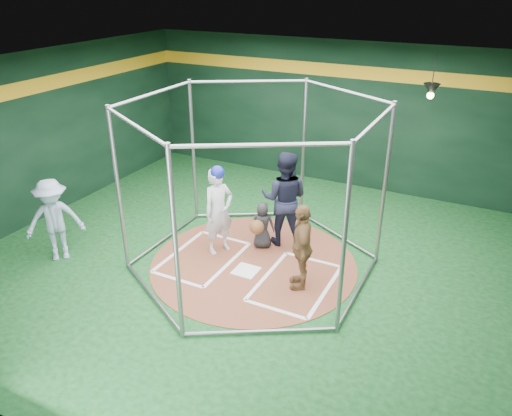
% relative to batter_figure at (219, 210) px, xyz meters
% --- Properties ---
extents(room_shell, '(10.10, 9.10, 3.53)m').
position_rel_batter_figure_xyz_m(room_shell, '(0.80, -0.12, 0.87)').
color(room_shell, '#0D3A15').
rests_on(room_shell, ground).
extents(clay_disc, '(3.80, 3.80, 0.01)m').
position_rel_batter_figure_xyz_m(clay_disc, '(0.80, -0.13, -0.87)').
color(clay_disc, brown).
rests_on(clay_disc, ground).
extents(home_plate, '(0.43, 0.43, 0.01)m').
position_rel_batter_figure_xyz_m(home_plate, '(0.80, -0.43, -0.86)').
color(home_plate, white).
rests_on(home_plate, clay_disc).
extents(batter_box_left, '(1.17, 1.77, 0.01)m').
position_rel_batter_figure_xyz_m(batter_box_left, '(-0.15, -0.38, -0.86)').
color(batter_box_left, white).
rests_on(batter_box_left, clay_disc).
extents(batter_box_right, '(1.17, 1.77, 0.01)m').
position_rel_batter_figure_xyz_m(batter_box_right, '(1.75, -0.38, -0.86)').
color(batter_box_right, white).
rests_on(batter_box_right, clay_disc).
extents(batting_cage, '(4.05, 4.67, 3.00)m').
position_rel_batter_figure_xyz_m(batting_cage, '(0.80, -0.13, 0.62)').
color(batting_cage, gray).
rests_on(batting_cage, ground).
extents(pendant_lamp_near, '(0.34, 0.34, 0.90)m').
position_rel_batter_figure_xyz_m(pendant_lamp_near, '(3.00, 3.47, 1.86)').
color(pendant_lamp_near, black).
rests_on(pendant_lamp_near, room_shell).
extents(batter_figure, '(0.63, 0.72, 1.74)m').
position_rel_batter_figure_xyz_m(batter_figure, '(0.00, 0.00, 0.00)').
color(batter_figure, silver).
rests_on(batter_figure, clay_disc).
extents(visitor_leopard, '(0.70, 0.97, 1.52)m').
position_rel_batter_figure_xyz_m(visitor_leopard, '(1.84, -0.40, -0.11)').
color(visitor_leopard, '#A27645').
rests_on(visitor_leopard, clay_disc).
extents(catcher_figure, '(0.53, 0.61, 0.94)m').
position_rel_batter_figure_xyz_m(catcher_figure, '(0.67, 0.47, -0.39)').
color(catcher_figure, black).
rests_on(catcher_figure, clay_disc).
extents(umpire, '(1.06, 0.92, 1.89)m').
position_rel_batter_figure_xyz_m(umpire, '(0.96, 0.86, 0.08)').
color(umpire, black).
rests_on(umpire, clay_disc).
extents(bystander_blue, '(1.13, 1.15, 1.59)m').
position_rel_batter_figure_xyz_m(bystander_blue, '(-2.55, -1.58, -0.09)').
color(bystander_blue, '#8DA2BB').
rests_on(bystander_blue, ground).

